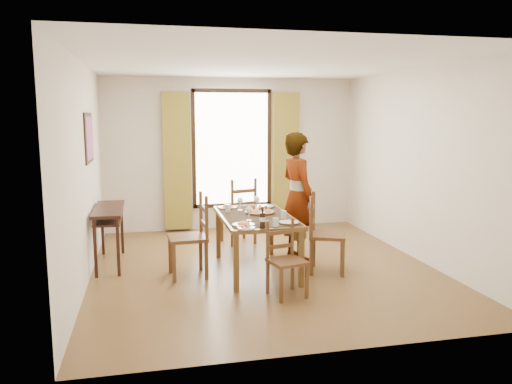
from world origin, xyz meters
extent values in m
plane|color=#4B2A17|center=(0.00, 0.00, 0.00)|extent=(5.00, 5.00, 0.00)
cube|color=beige|center=(0.00, 2.50, 1.35)|extent=(4.50, 0.10, 2.70)
cube|color=beige|center=(0.00, -2.50, 1.35)|extent=(4.50, 0.10, 2.70)
cube|color=beige|center=(-2.25, 0.00, 1.35)|extent=(0.10, 5.00, 2.70)
cube|color=beige|center=(2.25, 0.00, 1.35)|extent=(0.10, 5.00, 2.70)
cube|color=white|center=(0.00, 0.00, 2.72)|extent=(4.50, 5.00, 0.04)
cube|color=white|center=(0.00, 2.47, 1.45)|extent=(1.30, 0.04, 2.00)
cube|color=#A19034|center=(-0.98, 2.41, 1.25)|extent=(0.48, 0.10, 2.40)
cube|color=#A19034|center=(0.98, 2.41, 1.25)|extent=(0.48, 0.10, 2.40)
cube|color=black|center=(-2.24, 0.60, 1.75)|extent=(0.02, 0.86, 0.66)
cube|color=red|center=(-2.23, 0.60, 1.75)|extent=(0.01, 0.76, 0.56)
cube|color=black|center=(-2.03, 0.60, 0.78)|extent=(0.38, 1.20, 0.04)
cube|color=black|center=(-2.03, 0.60, 0.66)|extent=(0.34, 1.10, 0.03)
cube|color=black|center=(-2.17, 0.05, 0.38)|extent=(0.04, 0.04, 0.76)
cube|color=black|center=(-2.17, 1.15, 0.38)|extent=(0.04, 0.04, 0.76)
cube|color=black|center=(-1.89, 0.05, 0.38)|extent=(0.04, 0.04, 0.76)
cube|color=black|center=(-1.89, 1.15, 0.38)|extent=(0.04, 0.04, 0.76)
cube|color=brown|center=(-0.13, -0.12, 0.72)|extent=(0.91, 1.59, 0.05)
cube|color=black|center=(-0.13, -0.12, 0.75)|extent=(0.84, 1.47, 0.01)
cube|color=brown|center=(-0.52, -0.86, 0.35)|extent=(0.06, 0.06, 0.70)
cube|color=brown|center=(-0.52, 0.62, 0.35)|extent=(0.06, 0.06, 0.70)
cube|color=brown|center=(0.27, -0.86, 0.35)|extent=(0.06, 0.06, 0.70)
cube|color=brown|center=(0.27, 0.62, 0.35)|extent=(0.06, 0.06, 0.70)
cube|color=brown|center=(-1.02, -0.14, 0.50)|extent=(0.50, 0.50, 0.04)
cube|color=brown|center=(-1.24, 0.04, 0.25)|extent=(0.04, 0.04, 0.50)
cube|color=brown|center=(-0.84, 0.07, 0.25)|extent=(0.04, 0.04, 0.50)
cube|color=brown|center=(-1.21, -0.36, 0.25)|extent=(0.04, 0.04, 0.50)
cube|color=brown|center=(-0.81, -0.33, 0.25)|extent=(0.04, 0.04, 0.50)
cube|color=brown|center=(-0.83, 0.07, 0.78)|extent=(0.04, 0.04, 0.56)
cube|color=brown|center=(-0.80, -0.33, 0.78)|extent=(0.04, 0.04, 0.56)
cube|color=brown|center=(-0.81, -0.13, 0.67)|extent=(0.06, 0.40, 0.06)
cube|color=brown|center=(-0.81, -0.13, 0.87)|extent=(0.06, 0.40, 0.06)
cube|color=brown|center=(-0.08, 1.41, 0.50)|extent=(0.58, 0.58, 0.04)
cube|color=brown|center=(0.06, 1.65, 0.25)|extent=(0.04, 0.04, 0.50)
cube|color=brown|center=(0.16, 1.27, 0.25)|extent=(0.04, 0.04, 0.50)
cube|color=brown|center=(-0.33, 1.55, 0.25)|extent=(0.04, 0.04, 0.50)
cube|color=brown|center=(-0.23, 1.16, 0.25)|extent=(0.04, 0.04, 0.50)
cube|color=brown|center=(0.17, 1.25, 0.78)|extent=(0.04, 0.04, 0.56)
cube|color=brown|center=(-0.22, 1.15, 0.78)|extent=(0.04, 0.04, 0.56)
cube|color=brown|center=(-0.03, 1.20, 0.67)|extent=(0.40, 0.13, 0.06)
cube|color=brown|center=(-0.03, 1.20, 0.87)|extent=(0.40, 0.13, 0.06)
cube|color=brown|center=(0.02, -1.10, 0.41)|extent=(0.46, 0.46, 0.04)
cube|color=brown|center=(-0.10, -1.30, 0.20)|extent=(0.04, 0.04, 0.41)
cube|color=brown|center=(-0.18, -0.98, 0.20)|extent=(0.04, 0.04, 0.41)
cube|color=brown|center=(0.22, -1.22, 0.20)|extent=(0.04, 0.04, 0.41)
cube|color=brown|center=(0.14, -0.91, 0.20)|extent=(0.04, 0.04, 0.41)
cube|color=brown|center=(-0.18, -0.97, 0.63)|extent=(0.03, 0.03, 0.45)
cube|color=brown|center=(0.14, -0.90, 0.63)|extent=(0.03, 0.03, 0.45)
cube|color=brown|center=(-0.02, -0.93, 0.54)|extent=(0.32, 0.10, 0.05)
cube|color=brown|center=(-0.02, -0.93, 0.71)|extent=(0.32, 0.10, 0.05)
cube|color=brown|center=(0.79, -0.35, 0.49)|extent=(0.60, 0.60, 0.04)
cube|color=brown|center=(0.89, -0.61, 0.25)|extent=(0.04, 0.04, 0.49)
cube|color=brown|center=(0.53, -0.45, 0.25)|extent=(0.04, 0.04, 0.49)
cube|color=brown|center=(1.04, -0.24, 0.25)|extent=(0.04, 0.04, 0.49)
cube|color=brown|center=(0.68, -0.09, 0.25)|extent=(0.04, 0.04, 0.49)
cube|color=brown|center=(0.52, -0.45, 0.76)|extent=(0.04, 0.04, 0.55)
cube|color=brown|center=(0.67, -0.09, 0.76)|extent=(0.04, 0.04, 0.55)
cube|color=brown|center=(0.60, -0.27, 0.65)|extent=(0.18, 0.37, 0.05)
cube|color=brown|center=(0.60, -0.27, 0.85)|extent=(0.18, 0.37, 0.05)
imported|color=gray|center=(0.57, 0.31, 0.91)|extent=(0.84, 0.71, 1.81)
cylinder|color=silver|center=(0.17, -0.40, 0.81)|extent=(0.07, 0.07, 0.10)
cylinder|color=silver|center=(-0.45, 0.18, 0.81)|extent=(0.07, 0.07, 0.10)
cylinder|color=silver|center=(-0.05, -0.82, 0.81)|extent=(0.07, 0.07, 0.10)
camera|label=1|loc=(-1.50, -6.36, 2.05)|focal=35.00mm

